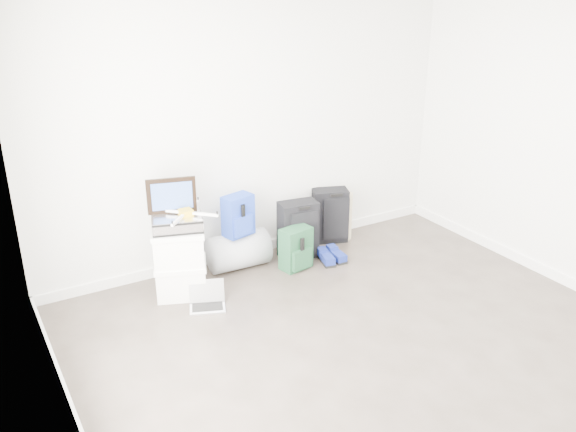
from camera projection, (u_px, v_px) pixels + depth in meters
ground at (409, 378)px, 4.51m from camera, size 5.00×5.00×0.00m
room_envelope at (427, 154)px, 3.87m from camera, size 4.52×5.02×2.71m
boxes_stack at (180, 262)px, 5.55m from camera, size 0.57×0.52×0.66m
briefcase at (177, 223)px, 5.40m from camera, size 0.51×0.43×0.12m
painting at (172, 196)px, 5.39m from camera, size 0.43×0.14×0.33m
drone at (186, 212)px, 5.39m from camera, size 0.45×0.45×0.05m
duffel_bag at (238, 251)px, 6.11m from camera, size 0.61×0.39×0.37m
blue_backpack at (238, 216)px, 5.94m from camera, size 0.33×0.27×0.41m
large_suitcase at (298, 230)px, 6.29m from camera, size 0.42×0.30×0.61m
green_backpack at (296, 249)px, 6.08m from camera, size 0.34×0.27×0.43m
carry_on at (330, 215)px, 6.67m from camera, size 0.43×0.36×0.59m
shoes at (331, 257)px, 6.29m from camera, size 0.27×0.30×0.09m
rolled_rug at (344, 216)px, 6.74m from camera, size 0.17×0.17×0.53m
laptop at (207, 301)px, 5.45m from camera, size 0.38×0.33×0.22m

